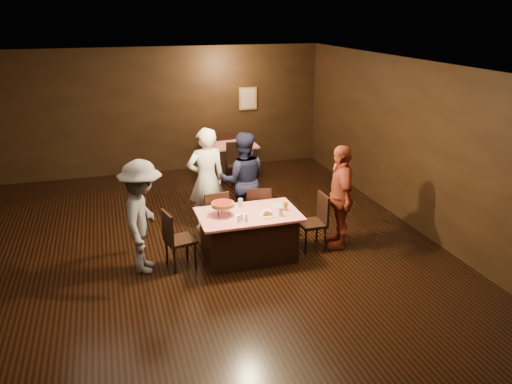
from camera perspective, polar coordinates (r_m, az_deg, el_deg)
room at (r=7.38m, az=-6.77°, el=6.97°), size 10.00×10.04×3.02m
main_table at (r=8.05m, az=-0.86°, el=-4.97°), size 1.60×1.00×0.77m
back_table at (r=12.08m, az=-3.11°, el=3.70°), size 1.30×0.90×0.77m
chair_far_left at (r=8.59m, az=-4.82°, el=-2.71°), size 0.46×0.46×0.95m
chair_far_right at (r=8.78m, az=0.29°, el=-2.13°), size 0.51×0.51×0.95m
chair_end_left at (r=7.81m, az=-8.67°, el=-5.32°), size 0.50×0.50×0.95m
chair_end_right at (r=8.35m, az=6.42°, el=-3.45°), size 0.42×0.42×0.95m
chair_back_near at (r=11.41m, az=-2.27°, el=3.18°), size 0.48×0.48×0.95m
chair_back_far at (r=12.62m, az=-3.78°, el=4.83°), size 0.45×0.45×0.95m
diner_white_jacket at (r=8.95m, az=-5.68°, el=1.43°), size 0.73×0.51×1.89m
diner_navy_hoodie at (r=9.04m, az=-1.50°, el=1.35°), size 0.98×0.82×1.78m
diner_grey_knit at (r=7.65m, az=-12.84°, el=-2.82°), size 0.90×1.26×1.76m
diner_red_shirt at (r=8.38m, az=9.58°, el=-0.53°), size 0.66×1.11×1.77m
pizza_stand at (r=7.78m, az=-3.82°, el=-1.40°), size 0.38×0.38×0.22m
plate_with_slice at (r=7.79m, az=1.26°, el=-2.55°), size 0.25×0.25×0.06m
plate_empty at (r=8.18m, az=2.54°, el=-1.58°), size 0.25×0.25×0.01m
glass_front_right at (r=7.77m, az=2.83°, el=-2.27°), size 0.08×0.08×0.14m
glass_amber at (r=8.00m, az=3.36°, el=-1.63°), size 0.08×0.08×0.14m
glass_back at (r=8.12m, az=-1.80°, el=-1.25°), size 0.08×0.08×0.14m
condiments at (r=7.58m, az=-1.59°, el=-3.04°), size 0.17×0.10×0.09m
napkin_center at (r=7.97m, az=1.20°, el=-2.18°), size 0.19×0.19×0.01m
napkin_left at (r=7.81m, az=-1.83°, el=-2.68°), size 0.21×0.21×0.01m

